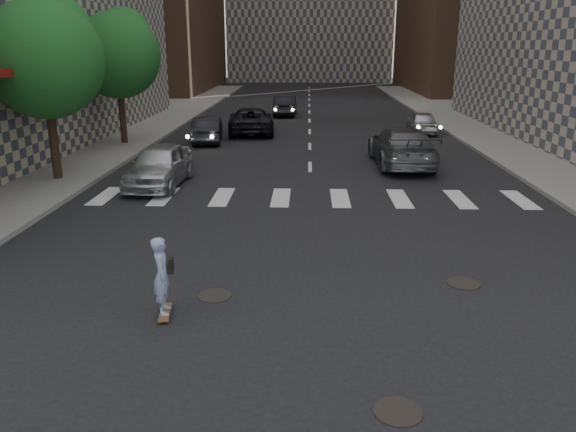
% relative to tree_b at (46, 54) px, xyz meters
% --- Properties ---
extents(ground, '(160.00, 160.00, 0.00)m').
position_rel_tree_b_xyz_m(ground, '(9.45, -11.14, -4.65)').
color(ground, black).
rests_on(ground, ground).
extents(sidewalk_left, '(13.00, 80.00, 0.15)m').
position_rel_tree_b_xyz_m(sidewalk_left, '(-5.05, 8.86, -4.57)').
color(sidewalk_left, gray).
rests_on(sidewalk_left, ground).
extents(tree_b, '(4.20, 4.20, 6.60)m').
position_rel_tree_b_xyz_m(tree_b, '(0.00, 0.00, 0.00)').
color(tree_b, '#382619').
rests_on(tree_b, sidewalk_left).
extents(tree_c, '(4.20, 4.20, 6.60)m').
position_rel_tree_b_xyz_m(tree_c, '(0.00, 8.00, 0.00)').
color(tree_c, '#382619').
rests_on(tree_c, sidewalk_left).
extents(manhole_a, '(0.70, 0.70, 0.02)m').
position_rel_tree_b_xyz_m(manhole_a, '(10.65, -13.64, -4.64)').
color(manhole_a, black).
rests_on(manhole_a, ground).
extents(manhole_b, '(0.70, 0.70, 0.02)m').
position_rel_tree_b_xyz_m(manhole_b, '(7.45, -9.94, -4.64)').
color(manhole_b, black).
rests_on(manhole_b, ground).
extents(manhole_c, '(0.70, 0.70, 0.02)m').
position_rel_tree_b_xyz_m(manhole_c, '(12.75, -9.14, -4.64)').
color(manhole_c, black).
rests_on(manhole_c, ground).
extents(skateboarder, '(0.43, 0.82, 1.59)m').
position_rel_tree_b_xyz_m(skateboarder, '(6.66, -10.84, -3.81)').
color(skateboarder, brown).
rests_on(skateboarder, ground).
extents(silver_sedan, '(1.95, 4.50, 1.51)m').
position_rel_tree_b_xyz_m(silver_sedan, '(3.95, -0.58, -3.89)').
color(silver_sedan, silver).
rests_on(silver_sedan, ground).
extents(traffic_car_a, '(1.84, 4.17, 1.33)m').
position_rel_tree_b_xyz_m(traffic_car_a, '(4.08, 8.86, -3.98)').
color(traffic_car_a, black).
rests_on(traffic_car_a, ground).
extents(traffic_car_b, '(2.44, 5.75, 1.65)m').
position_rel_tree_b_xyz_m(traffic_car_b, '(13.33, 3.25, -3.82)').
color(traffic_car_b, '#505357').
rests_on(traffic_car_b, ground).
extents(traffic_car_c, '(3.01, 5.58, 1.49)m').
position_rel_tree_b_xyz_m(traffic_car_c, '(6.04, 12.05, -3.90)').
color(traffic_car_c, black).
rests_on(traffic_car_c, ground).
extents(traffic_car_d, '(1.73, 3.84, 1.28)m').
position_rel_tree_b_xyz_m(traffic_car_d, '(15.95, 12.51, -4.01)').
color(traffic_car_d, silver).
rests_on(traffic_car_d, ground).
extents(traffic_car_e, '(1.59, 4.43, 1.45)m').
position_rel_tree_b_xyz_m(traffic_car_e, '(7.69, 20.75, -3.92)').
color(traffic_car_e, black).
rests_on(traffic_car_e, ground).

